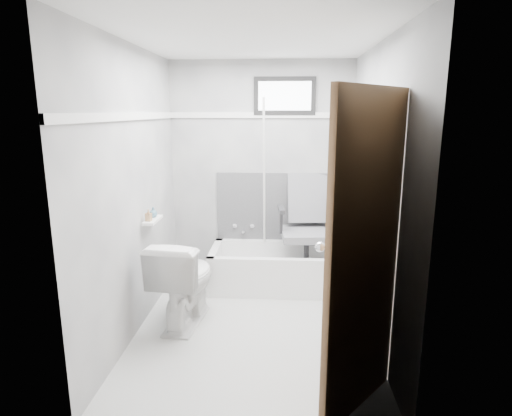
# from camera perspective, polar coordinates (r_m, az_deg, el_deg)

# --- Properties ---
(floor) EXTENTS (2.60, 2.60, 0.00)m
(floor) POSITION_cam_1_polar(r_m,az_deg,el_deg) (3.91, -0.32, -15.60)
(floor) COLOR silver
(floor) RESTS_ON ground
(ceiling) EXTENTS (2.60, 2.60, 0.00)m
(ceiling) POSITION_cam_1_polar(r_m,az_deg,el_deg) (3.49, -0.38, 21.68)
(ceiling) COLOR silver
(ceiling) RESTS_ON floor
(wall_back) EXTENTS (2.00, 0.02, 2.40)m
(wall_back) POSITION_cam_1_polar(r_m,az_deg,el_deg) (4.79, 0.69, 4.84)
(wall_back) COLOR slate
(wall_back) RESTS_ON floor
(wall_front) EXTENTS (2.00, 0.02, 2.40)m
(wall_front) POSITION_cam_1_polar(r_m,az_deg,el_deg) (2.25, -2.56, -4.29)
(wall_front) COLOR slate
(wall_front) RESTS_ON floor
(wall_left) EXTENTS (0.02, 2.60, 2.40)m
(wall_left) POSITION_cam_1_polar(r_m,az_deg,el_deg) (3.71, -15.96, 2.03)
(wall_left) COLOR slate
(wall_left) RESTS_ON floor
(wall_right) EXTENTS (0.02, 2.60, 2.40)m
(wall_right) POSITION_cam_1_polar(r_m,az_deg,el_deg) (3.58, 15.83, 1.67)
(wall_right) COLOR slate
(wall_right) RESTS_ON floor
(bathtub) EXTENTS (1.50, 0.70, 0.42)m
(bathtub) POSITION_cam_1_polar(r_m,az_deg,el_deg) (4.67, 3.28, -7.95)
(bathtub) COLOR white
(bathtub) RESTS_ON floor
(office_chair) EXTENTS (0.67, 0.67, 1.09)m
(office_chair) POSITION_cam_1_polar(r_m,az_deg,el_deg) (4.57, 6.81, -2.50)
(office_chair) COLOR slate
(office_chair) RESTS_ON bathtub
(toilet) EXTENTS (0.54, 0.85, 0.78)m
(toilet) POSITION_cam_1_polar(r_m,az_deg,el_deg) (3.90, -9.53, -9.55)
(toilet) COLOR white
(toilet) RESTS_ON floor
(door) EXTENTS (0.78, 0.78, 2.00)m
(door) POSITION_cam_1_polar(r_m,az_deg,el_deg) (2.44, 21.38, -8.77)
(door) COLOR brown
(door) RESTS_ON floor
(window) EXTENTS (0.66, 0.04, 0.40)m
(window) POSITION_cam_1_polar(r_m,az_deg,el_deg) (4.73, 3.84, 14.68)
(window) COLOR black
(window) RESTS_ON wall_back
(backerboard) EXTENTS (1.50, 0.02, 0.78)m
(backerboard) POSITION_cam_1_polar(r_m,az_deg,el_deg) (4.84, 3.63, 0.10)
(backerboard) COLOR #4C4C4F
(backerboard) RESTS_ON wall_back
(trim_back) EXTENTS (2.00, 0.02, 0.06)m
(trim_back) POSITION_cam_1_polar(r_m,az_deg,el_deg) (4.73, 0.71, 12.28)
(trim_back) COLOR white
(trim_back) RESTS_ON wall_back
(trim_left) EXTENTS (0.02, 2.60, 0.06)m
(trim_left) POSITION_cam_1_polar(r_m,az_deg,el_deg) (3.65, -16.37, 11.64)
(trim_left) COLOR white
(trim_left) RESTS_ON wall_left
(pole) EXTENTS (0.02, 0.47, 1.90)m
(pole) POSITION_cam_1_polar(r_m,az_deg,el_deg) (4.57, 1.10, 2.56)
(pole) COLOR silver
(pole) RESTS_ON bathtub
(shelf) EXTENTS (0.10, 0.32, 0.02)m
(shelf) POSITION_cam_1_polar(r_m,az_deg,el_deg) (3.97, -13.61, -1.57)
(shelf) COLOR white
(shelf) RESTS_ON wall_left
(soap_bottle_a) EXTENTS (0.06, 0.06, 0.11)m
(soap_bottle_a) POSITION_cam_1_polar(r_m,az_deg,el_deg) (3.89, -14.14, -0.92)
(soap_bottle_a) COLOR #A77D53
(soap_bottle_a) RESTS_ON shelf
(soap_bottle_b) EXTENTS (0.10, 0.10, 0.09)m
(soap_bottle_b) POSITION_cam_1_polar(r_m,az_deg,el_deg) (4.02, -13.55, -0.54)
(soap_bottle_b) COLOR teal
(soap_bottle_b) RESTS_ON shelf
(faucet) EXTENTS (0.26, 0.10, 0.16)m
(faucet) POSITION_cam_1_polar(r_m,az_deg,el_deg) (4.90, -1.68, -2.73)
(faucet) COLOR silver
(faucet) RESTS_ON wall_back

